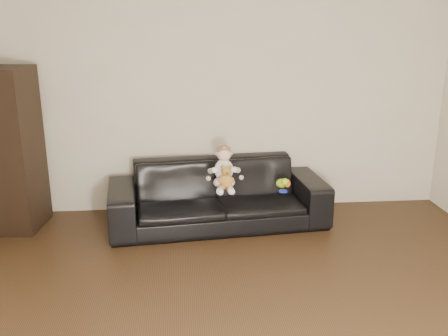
{
  "coord_description": "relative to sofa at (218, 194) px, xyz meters",
  "views": [
    {
      "loc": [
        -0.53,
        -2.81,
        2.17
      ],
      "look_at": [
        -0.11,
        2.14,
        0.66
      ],
      "focal_mm": 40.0,
      "sensor_mm": 36.0,
      "label": 1
    }
  ],
  "objects": [
    {
      "name": "toy_green",
      "position": [
        0.66,
        -0.15,
        0.15
      ],
      "size": [
        0.13,
        0.15,
        0.09
      ],
      "primitive_type": "ellipsoid",
      "rotation": [
        0.0,
        0.0,
        0.17
      ],
      "color": "#98C617",
      "rests_on": "sofa"
    },
    {
      "name": "sofa",
      "position": [
        0.0,
        0.0,
        0.0
      ],
      "size": [
        2.38,
        1.13,
        0.67
      ],
      "primitive_type": "imported",
      "rotation": [
        0.0,
        0.0,
        0.1
      ],
      "color": "black",
      "rests_on": "floor"
    },
    {
      "name": "toy_blue_disc",
      "position": [
        0.66,
        -0.28,
        0.11
      ],
      "size": [
        0.12,
        0.12,
        0.01
      ],
      "primitive_type": "cylinder",
      "rotation": [
        0.0,
        0.0,
        -0.42
      ],
      "color": "#192BC9",
      "rests_on": "sofa"
    },
    {
      "name": "teddy_bear",
      "position": [
        0.07,
        -0.26,
        0.28
      ],
      "size": [
        0.13,
        0.14,
        0.24
      ],
      "rotation": [
        0.0,
        0.0,
        0.03
      ],
      "color": "#A97530",
      "rests_on": "sofa"
    },
    {
      "name": "baby",
      "position": [
        0.06,
        -0.12,
        0.31
      ],
      "size": [
        0.31,
        0.39,
        0.46
      ],
      "rotation": [
        0.0,
        0.0,
        -0.07
      ],
      "color": "#F5CFD8",
      "rests_on": "sofa"
    },
    {
      "name": "cabinet",
      "position": [
        -2.1,
        0.1,
        0.51
      ],
      "size": [
        0.49,
        0.63,
        1.7
      ],
      "primitive_type": "cube",
      "rotation": [
        0.0,
        0.0,
        -0.12
      ],
      "color": "black",
      "rests_on": "floor"
    },
    {
      "name": "shelf_item",
      "position": [
        -2.08,
        0.1,
        0.89
      ],
      "size": [
        0.21,
        0.27,
        0.28
      ],
      "primitive_type": "cube",
      "rotation": [
        0.0,
        0.0,
        -0.12
      ],
      "color": "silver",
      "rests_on": "cabinet"
    },
    {
      "name": "wall_back",
      "position": [
        0.17,
        0.5,
        0.96
      ],
      "size": [
        5.0,
        0.0,
        5.0
      ],
      "primitive_type": "plane",
      "rotation": [
        1.57,
        0.0,
        0.0
      ],
      "color": "beige",
      "rests_on": "ground"
    },
    {
      "name": "toy_rattle",
      "position": [
        0.72,
        -0.14,
        0.14
      ],
      "size": [
        0.1,
        0.1,
        0.08
      ],
      "primitive_type": "sphere",
      "rotation": [
        0.0,
        0.0,
        -0.34
      ],
      "color": "orange",
      "rests_on": "sofa"
    }
  ]
}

